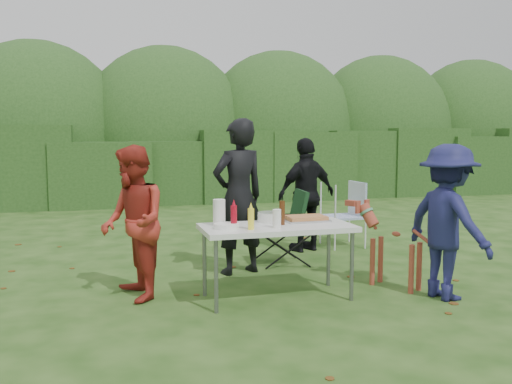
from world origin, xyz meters
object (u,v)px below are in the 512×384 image
object	(u,v)px
person_black_puffy	(307,195)
camping_chair	(282,227)
ketchup_bottle	(234,217)
person_red_jacket	(133,223)
lawn_chair	(343,214)
folding_table	(277,231)
dog	(396,247)
person_cook	(239,197)
paper_towel_roll	(219,213)
mustard_bottle	(251,219)
beer_bottle	(282,213)
child	(448,222)

from	to	relation	value
person_black_puffy	camping_chair	world-z (taller)	person_black_puffy
ketchup_bottle	person_black_puffy	bearing A→B (deg)	53.05
person_red_jacket	lawn_chair	world-z (taller)	person_red_jacket
folding_table	dog	xyz separation A→B (m)	(1.34, 0.01, -0.24)
person_cook	folding_table	bearing A→B (deg)	79.89
camping_chair	paper_towel_roll	world-z (taller)	paper_towel_roll
mustard_bottle	paper_towel_roll	world-z (taller)	paper_towel_roll
person_cook	person_red_jacket	distance (m)	1.44
beer_bottle	child	bearing A→B (deg)	-16.70
ketchup_bottle	camping_chair	bearing A→B (deg)	55.71
folding_table	mustard_bottle	world-z (taller)	mustard_bottle
person_cook	dog	distance (m)	1.86
person_red_jacket	child	world-z (taller)	child
camping_chair	beer_bottle	world-z (taller)	beer_bottle
camping_chair	lawn_chair	bearing A→B (deg)	-141.39
person_red_jacket	camping_chair	xyz separation A→B (m)	(1.88, 0.99, -0.29)
lawn_chair	mustard_bottle	xyz separation A→B (m)	(-2.06, -2.33, 0.36)
person_black_puffy	ketchup_bottle	world-z (taller)	person_black_puffy
folding_table	beer_bottle	world-z (taller)	beer_bottle
child	lawn_chair	bearing A→B (deg)	-14.21
mustard_bottle	person_black_puffy	bearing A→B (deg)	56.86
person_cook	person_red_jacket	bearing A→B (deg)	13.03
paper_towel_roll	camping_chair	bearing A→B (deg)	48.93
beer_bottle	ketchup_bottle	bearing A→B (deg)	-171.78
person_black_puffy	beer_bottle	size ratio (longest dim) A/B	6.63
dog	beer_bottle	size ratio (longest dim) A/B	3.87
lawn_chair	mustard_bottle	distance (m)	3.13
ketchup_bottle	beer_bottle	size ratio (longest dim) A/B	0.92
folding_table	lawn_chair	xyz separation A→B (m)	(1.74, 2.17, -0.21)
beer_bottle	paper_towel_roll	distance (m)	0.62
mustard_bottle	person_cook	bearing A→B (deg)	80.90
person_cook	camping_chair	bearing A→B (deg)	-171.95
dog	folding_table	bearing A→B (deg)	61.39
person_red_jacket	person_black_puffy	distance (m)	2.98
ketchup_bottle	beer_bottle	world-z (taller)	beer_bottle
dog	ketchup_bottle	bearing A→B (deg)	63.30
folding_table	paper_towel_roll	distance (m)	0.60
child	lawn_chair	distance (m)	2.65
lawn_chair	dog	bearing A→B (deg)	76.72
folding_table	person_black_puffy	bearing A→B (deg)	61.23
lawn_chair	ketchup_bottle	world-z (taller)	ketchup_bottle
dog	camping_chair	size ratio (longest dim) A/B	0.98
dog	paper_towel_roll	distance (m)	1.94
person_black_puffy	camping_chair	xyz separation A→B (m)	(-0.59, -0.66, -0.32)
folding_table	ketchup_bottle	xyz separation A→B (m)	(-0.46, -0.06, 0.16)
person_cook	lawn_chair	world-z (taller)	person_cook
dog	lawn_chair	size ratio (longest dim) A/B	0.97
folding_table	dog	size ratio (longest dim) A/B	1.61
folding_table	camping_chair	distance (m)	1.47
folding_table	person_cook	world-z (taller)	person_cook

